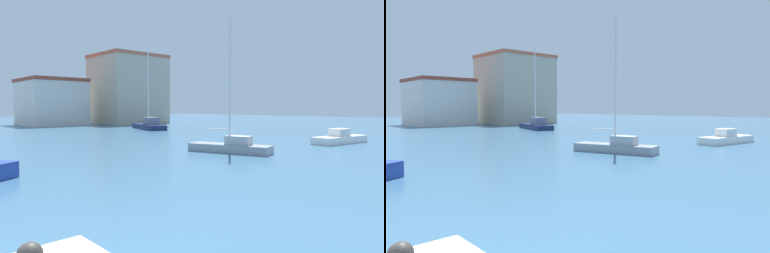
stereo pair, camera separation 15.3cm
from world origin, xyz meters
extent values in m
plane|color=#38607F|center=(15.00, 20.00, 0.00)|extent=(160.00, 160.00, 0.00)
cube|color=#19234C|center=(25.89, 30.50, 0.29)|extent=(4.15, 7.65, 0.59)
cube|color=slate|center=(25.59, 29.55, 1.04)|extent=(2.00, 2.62, 0.90)
cylinder|color=silver|center=(25.89, 30.50, 5.45)|extent=(0.12, 0.12, 9.73)
cylinder|color=silver|center=(25.50, 29.23, 1.49)|extent=(0.83, 2.49, 0.08)
cube|color=gray|center=(16.17, 8.87, 0.25)|extent=(2.77, 5.26, 0.50)
cube|color=#ADB0B5|center=(16.34, 8.31, 0.77)|extent=(1.27, 1.67, 0.53)
cylinder|color=silver|center=(16.17, 8.87, 4.30)|extent=(0.12, 0.12, 7.59)
cylinder|color=silver|center=(15.91, 9.75, 1.40)|extent=(0.59, 1.73, 0.08)
cube|color=white|center=(26.40, 6.66, 0.27)|extent=(5.39, 2.16, 0.55)
cube|color=silver|center=(26.33, 6.67, 0.84)|extent=(1.56, 1.18, 0.58)
cube|color=beige|center=(20.82, 48.47, 3.24)|extent=(7.84, 9.76, 6.48)
cube|color=brown|center=(20.82, 48.47, 6.73)|extent=(8.00, 9.95, 0.50)
cube|color=#B2A893|center=(32.46, 45.26, 5.41)|extent=(10.11, 9.74, 10.82)
cube|color=#B25B42|center=(32.46, 45.26, 11.07)|extent=(10.32, 9.94, 0.50)
camera|label=1|loc=(0.08, -4.97, 2.78)|focal=32.73mm
camera|label=2|loc=(0.20, -5.07, 2.78)|focal=32.73mm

